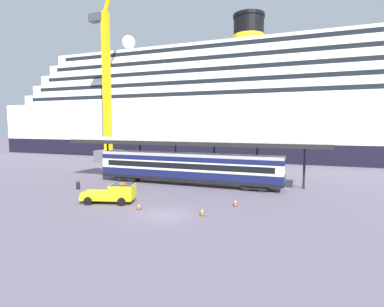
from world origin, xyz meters
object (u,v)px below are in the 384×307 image
cruise_ship (272,107)px  service_truck (113,193)px  dockside_crane (109,90)px  traffic_cone_mid (235,202)px  quay_bollard (78,185)px  train_carriage (187,167)px  traffic_cone_far (139,206)px  traffic_cone_near (202,212)px

cruise_ship → service_truck: size_ratio=25.94×
service_truck → dockside_crane: dockside_crane is taller
traffic_cone_mid → quay_bollard: bearing=177.6°
service_truck → quay_bollard: size_ratio=5.79×
cruise_ship → train_carriage: bearing=-98.9°
cruise_ship → service_truck: 53.85m
dockside_crane → quay_bollard: dockside_crane is taller
train_carriage → traffic_cone_far: bearing=-89.6°
traffic_cone_far → dockside_crane: (-24.81, 30.23, 14.86)m
train_carriage → service_truck: bearing=-107.1°
service_truck → traffic_cone_far: bearing=-17.1°
service_truck → traffic_cone_far: size_ratio=9.41×
service_truck → traffic_cone_far: 3.78m
traffic_cone_near → service_truck: bearing=174.6°
traffic_cone_mid → cruise_ship: bearing=92.2°
traffic_cone_near → quay_bollard: (-17.52, 4.86, 0.17)m
service_truck → dockside_crane: (-21.26, 29.13, 14.16)m
dockside_crane → quay_bollard: size_ratio=53.16×
traffic_cone_far → cruise_ship: bearing=83.2°
service_truck → traffic_cone_far: (3.55, -1.09, -0.70)m
cruise_ship → quay_bollard: bearing=-110.3°
train_carriage → quay_bollard: bearing=-147.1°
train_carriage → traffic_cone_far: (0.08, -12.37, -2.02)m
dockside_crane → train_carriage: bearing=-35.8°
traffic_cone_mid → quay_bollard: size_ratio=0.76×
traffic_cone_far → quay_bollard: quay_bollard is taller
cruise_ship → traffic_cone_far: cruise_ship is taller
train_carriage → quay_bollard: (-11.33, -7.33, -1.80)m
traffic_cone_near → dockside_crane: size_ratio=0.01×
traffic_cone_mid → quay_bollard: quay_bollard is taller
service_truck → dockside_crane: 38.75m
train_carriage → traffic_cone_mid: 11.72m
cruise_ship → dockside_crane: 38.58m
train_carriage → service_truck: train_carriage is taller
train_carriage → traffic_cone_mid: bearing=-44.8°
cruise_ship → train_carriage: (-6.36, -40.50, -9.76)m
quay_bollard → traffic_cone_far: bearing=-23.8°
train_carriage → traffic_cone_near: size_ratio=34.68×
service_truck → train_carriage: bearing=72.9°
traffic_cone_near → quay_bollard: bearing=164.5°
service_truck → traffic_cone_mid: bearing=15.1°
traffic_cone_mid → traffic_cone_far: (-8.11, -4.23, -0.07)m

